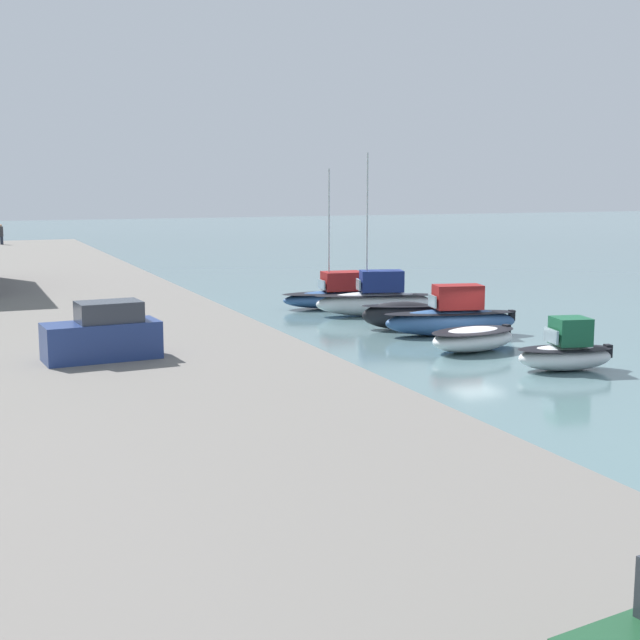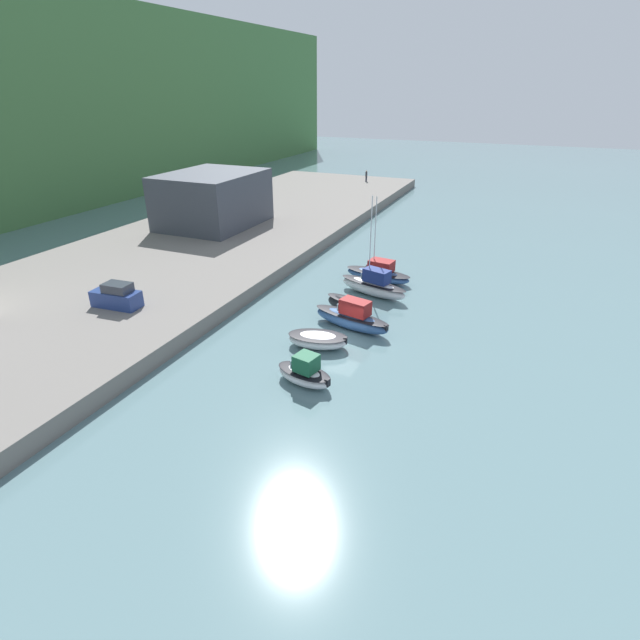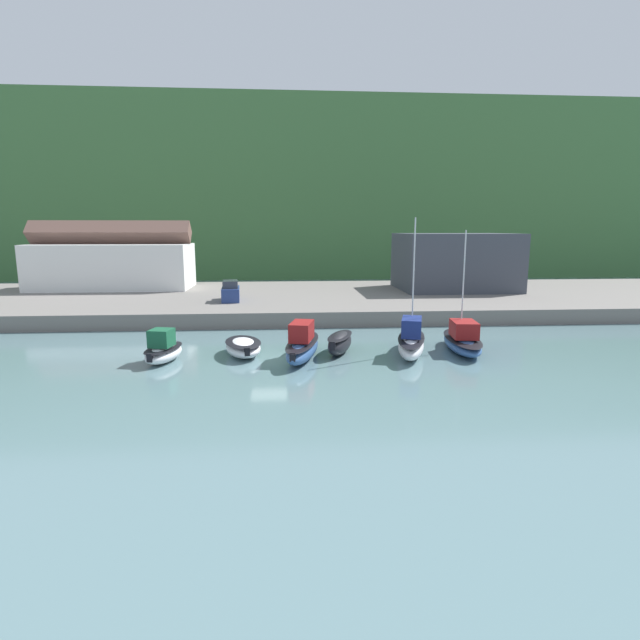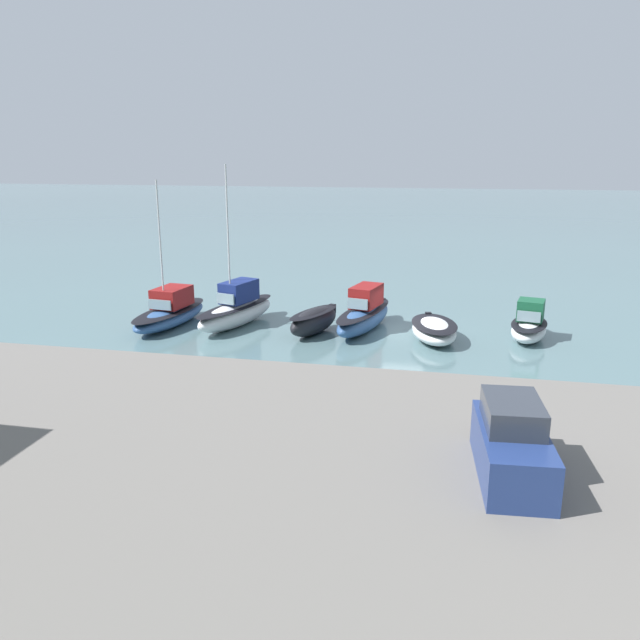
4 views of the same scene
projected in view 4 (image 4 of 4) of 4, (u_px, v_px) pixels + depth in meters
ground_plane at (403, 332)px, 37.03m from camera, size 320.00×320.00×0.00m
quay_promenade at (315, 607)px, 13.55m from camera, size 137.89×27.58×1.45m
moored_boat_0 at (529, 326)px, 35.36m from camera, size 2.78×4.55×2.28m
moored_boat_1 at (434, 330)px, 35.22m from camera, size 3.35×5.12×1.15m
moored_boat_2 at (364, 314)px, 37.21m from camera, size 3.44×7.44×2.67m
moored_boat_3 at (314, 321)px, 36.47m from camera, size 2.92×4.86×1.53m
moored_boat_4 at (237, 309)px, 38.18m from camera, size 3.81×7.59×9.69m
moored_boat_5 at (170, 312)px, 38.29m from camera, size 3.19×7.43×8.83m
parked_car_0 at (512, 445)px, 17.49m from camera, size 2.11×4.32×2.16m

